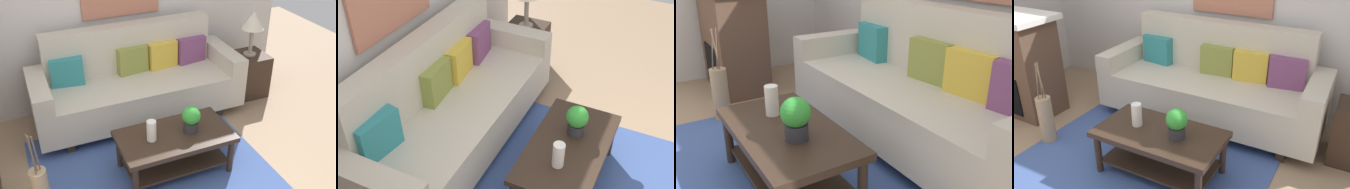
# 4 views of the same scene
# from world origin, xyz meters

# --- Properties ---
(area_rug) EXTENTS (2.27, 2.12, 0.01)m
(area_rug) POSITION_xyz_m (0.00, 0.50, 0.01)
(area_rug) COLOR #3D5693
(area_rug) RESTS_ON ground_plane
(couch) EXTENTS (2.41, 0.84, 1.08)m
(couch) POSITION_xyz_m (0.22, 1.62, 0.43)
(couch) COLOR beige
(couch) RESTS_ON ground_plane
(throw_pillow_teal) EXTENTS (0.37, 0.17, 0.32)m
(throw_pillow_teal) POSITION_xyz_m (-0.54, 1.75, 0.68)
(throw_pillow_teal) COLOR teal
(throw_pillow_teal) RESTS_ON couch
(throw_pillow_olive) EXTENTS (0.37, 0.16, 0.32)m
(throw_pillow_olive) POSITION_xyz_m (0.22, 1.75, 0.68)
(throw_pillow_olive) COLOR olive
(throw_pillow_olive) RESTS_ON couch
(throw_pillow_mustard) EXTENTS (0.37, 0.17, 0.32)m
(throw_pillow_mustard) POSITION_xyz_m (0.60, 1.75, 0.68)
(throw_pillow_mustard) COLOR gold
(throw_pillow_mustard) RESTS_ON couch
(coffee_table) EXTENTS (1.10, 0.60, 0.43)m
(coffee_table) POSITION_xyz_m (0.22, 0.53, 0.31)
(coffee_table) COLOR #332319
(coffee_table) RESTS_ON ground_plane
(tabletop_vase) EXTENTS (0.09, 0.09, 0.21)m
(tabletop_vase) POSITION_xyz_m (-0.01, 0.54, 0.53)
(tabletop_vase) COLOR white
(tabletop_vase) RESTS_ON coffee_table
(potted_plant_tabletop) EXTENTS (0.18, 0.18, 0.26)m
(potted_plant_tabletop) POSITION_xyz_m (0.39, 0.53, 0.57)
(potted_plant_tabletop) COLOR #2D2D33
(potted_plant_tabletop) RESTS_ON coffee_table
(fireplace) EXTENTS (1.02, 0.58, 1.16)m
(fireplace) POSITION_xyz_m (-1.85, 0.81, 0.59)
(fireplace) COLOR brown
(fireplace) RESTS_ON ground_plane
(floor_vase) EXTENTS (0.15, 0.15, 0.49)m
(floor_vase) POSITION_xyz_m (-1.06, 0.43, 0.25)
(floor_vase) COLOR tan
(floor_vase) RESTS_ON ground_plane
(floor_vase_branch_a) EXTENTS (0.03, 0.04, 0.36)m
(floor_vase_branch_a) POSITION_xyz_m (-1.04, 0.43, 0.67)
(floor_vase_branch_a) COLOR brown
(floor_vase_branch_a) RESTS_ON floor_vase
(floor_vase_branch_b) EXTENTS (0.04, 0.04, 0.36)m
(floor_vase_branch_b) POSITION_xyz_m (-1.07, 0.45, 0.67)
(floor_vase_branch_b) COLOR brown
(floor_vase_branch_b) RESTS_ON floor_vase
(floor_vase_branch_c) EXTENTS (0.01, 0.05, 0.36)m
(floor_vase_branch_c) POSITION_xyz_m (-1.07, 0.41, 0.67)
(floor_vase_branch_c) COLOR brown
(floor_vase_branch_c) RESTS_ON floor_vase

